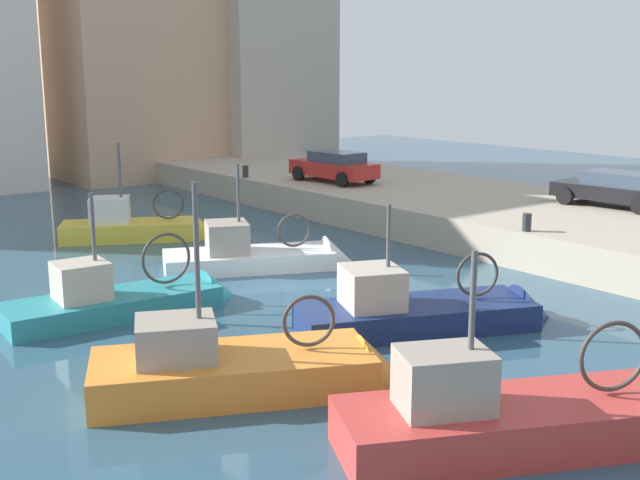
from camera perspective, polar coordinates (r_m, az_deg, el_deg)
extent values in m
plane|color=#2D5166|center=(21.64, -1.73, -4.01)|extent=(80.00, 80.00, 0.00)
cube|color=#ADA08C|center=(29.60, 16.52, 1.07)|extent=(9.00, 56.00, 1.20)
cube|color=white|center=(24.63, -5.20, -2.06)|extent=(5.54, 3.94, 1.10)
cone|color=white|center=(25.22, 1.42, -1.68)|extent=(1.55, 2.00, 1.79)
cube|color=#B2A893|center=(24.52, -5.22, -0.93)|extent=(5.29, 3.71, 0.08)
cube|color=gray|center=(24.32, -6.76, 0.18)|extent=(1.71, 1.80, 0.96)
cylinder|color=#4C4C51|center=(24.21, -5.94, 2.24)|extent=(0.10, 0.10, 2.78)
torus|color=#3F3833|center=(24.63, -1.91, 0.70)|extent=(1.00, 0.51, 1.06)
sphere|color=white|center=(25.48, -9.03, -1.30)|extent=(0.32, 0.32, 0.32)
cube|color=#BC3833|center=(13.68, 14.01, -14.32)|extent=(6.11, 4.23, 1.55)
cube|color=#896B4C|center=(13.39, 14.17, -11.63)|extent=(5.83, 4.00, 0.08)
cube|color=gray|center=(12.68, 8.98, -10.09)|extent=(1.76, 1.59, 1.01)
cylinder|color=#4C4C51|center=(12.57, 10.94, -6.62)|extent=(0.10, 0.10, 2.63)
torus|color=#3F3833|center=(13.90, 20.50, -7.92)|extent=(1.14, 0.61, 1.23)
sphere|color=white|center=(13.81, 5.40, -12.65)|extent=(0.32, 0.32, 0.32)
cube|color=navy|center=(18.99, 6.92, -6.42)|extent=(5.93, 4.00, 1.28)
cone|color=navy|center=(20.33, 15.25, -5.52)|extent=(1.52, 1.97, 1.76)
cube|color=#B2A893|center=(18.81, 6.96, -4.76)|extent=(5.66, 3.77, 0.08)
cube|color=#B7AD99|center=(18.30, 3.79, -3.48)|extent=(1.74, 1.80, 0.96)
cylinder|color=#4C4C51|center=(18.24, 4.98, -1.22)|extent=(0.10, 0.10, 2.47)
torus|color=#3F3833|center=(19.26, 11.36, -2.46)|extent=(1.05, 0.51, 1.10)
sphere|color=white|center=(19.37, 1.09, -5.36)|extent=(0.32, 0.32, 0.32)
cube|color=gold|center=(29.58, -13.53, 0.05)|extent=(5.17, 3.82, 1.31)
cone|color=gold|center=(29.55, -8.08, 0.25)|extent=(1.52, 1.80, 1.57)
cube|color=#B2A893|center=(29.47, -13.59, 1.17)|extent=(4.93, 3.61, 0.08)
cube|color=beige|center=(29.43, -15.02, 2.10)|extent=(1.81, 1.73, 0.95)
cylinder|color=#4C4C51|center=(29.25, -14.30, 3.97)|extent=(0.10, 0.10, 2.94)
torus|color=#3F3833|center=(29.30, -10.96, 2.57)|extent=(1.04, 0.59, 1.13)
sphere|color=white|center=(30.60, -16.22, 0.67)|extent=(0.32, 0.32, 0.32)
cube|color=orange|center=(15.41, -6.30, -10.91)|extent=(5.66, 4.12, 1.53)
cone|color=orange|center=(15.97, 4.61, -10.02)|extent=(1.61, 2.05, 1.85)
cube|color=#9E7A51|center=(15.15, -6.36, -8.51)|extent=(5.40, 3.88, 0.08)
cube|color=gray|center=(14.94, -10.43, -7.16)|extent=(1.86, 1.77, 0.80)
cylinder|color=#4C4C51|center=(14.60, -8.90, -2.42)|extent=(0.10, 0.10, 3.39)
torus|color=#3F3833|center=(15.16, -0.82, -5.90)|extent=(0.98, 0.52, 1.05)
sphere|color=white|center=(16.30, -12.39, -8.94)|extent=(0.32, 0.32, 0.32)
cube|color=teal|center=(20.49, -14.78, -5.35)|extent=(5.40, 2.14, 1.12)
cone|color=teal|center=(21.61, -7.27, -4.13)|extent=(1.00, 1.68, 1.62)
cube|color=#9E7A51|center=(20.35, -14.85, -4.00)|extent=(5.18, 1.98, 0.08)
cube|color=#B7AD99|center=(20.00, -16.94, -2.88)|extent=(1.30, 1.21, 0.95)
cylinder|color=#4C4C51|center=(19.92, -16.08, -0.47)|extent=(0.10, 0.10, 2.66)
torus|color=#3F3833|center=(20.67, -11.11, -1.32)|extent=(1.36, 0.17, 1.35)
sphere|color=white|center=(20.93, -19.82, -4.83)|extent=(0.32, 0.32, 0.32)
cube|color=black|center=(30.46, 20.49, 3.27)|extent=(1.97, 4.35, 0.52)
cube|color=#384756|center=(30.30, 20.92, 4.16)|extent=(1.62, 2.48, 0.49)
cylinder|color=black|center=(30.46, 17.37, 3.08)|extent=(0.27, 0.66, 0.64)
cylinder|color=black|center=(31.86, 18.83, 3.36)|extent=(0.27, 0.66, 0.64)
cylinder|color=black|center=(29.16, 22.25, 2.35)|extent=(0.27, 0.66, 0.64)
cube|color=red|center=(35.09, 0.99, 5.20)|extent=(2.01, 4.31, 0.64)
cube|color=#384756|center=(34.88, 1.23, 6.06)|extent=(1.65, 2.46, 0.45)
cylinder|color=black|center=(35.61, -1.58, 4.86)|extent=(0.27, 0.66, 0.64)
cylinder|color=black|center=(36.72, 0.38, 5.08)|extent=(0.27, 0.66, 0.64)
cylinder|color=black|center=(33.54, 1.64, 4.41)|extent=(0.27, 0.66, 0.64)
cylinder|color=black|center=(34.71, 3.61, 4.65)|extent=(0.27, 0.66, 0.64)
cylinder|color=#2D2D33|center=(24.99, 14.78, 1.25)|extent=(0.28, 0.28, 0.55)
cylinder|color=#2D2D33|center=(36.79, -5.43, 4.97)|extent=(0.28, 0.28, 0.55)
cube|color=tan|center=(47.92, -12.69, 11.87)|extent=(10.29, 7.81, 12.12)
cube|color=#B2A899|center=(50.49, -4.81, 16.49)|extent=(7.18, 7.91, 19.81)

